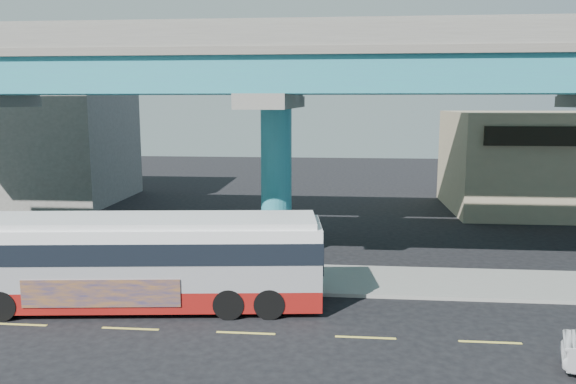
{
  "coord_description": "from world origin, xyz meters",
  "views": [
    {
      "loc": [
        3.05,
        -17.96,
        7.69
      ],
      "look_at": [
        1.03,
        4.0,
        4.14
      ],
      "focal_mm": 35.0,
      "sensor_mm": 36.0,
      "label": 1
    }
  ],
  "objects": [
    {
      "name": "ground",
      "position": [
        0.0,
        0.0,
        0.0
      ],
      "size": [
        120.0,
        120.0,
        0.0
      ],
      "primitive_type": "plane",
      "color": "black",
      "rests_on": "ground"
    },
    {
      "name": "sidewalk",
      "position": [
        0.0,
        5.5,
        0.07
      ],
      "size": [
        70.0,
        4.0,
        0.15
      ],
      "primitive_type": "cube",
      "color": "gray",
      "rests_on": "ground"
    },
    {
      "name": "lane_markings",
      "position": [
        -0.0,
        -0.3,
        0.01
      ],
      "size": [
        58.0,
        0.12,
        0.01
      ],
      "color": "#D8C64C",
      "rests_on": "ground"
    },
    {
      "name": "viaduct",
      "position": [
        -0.0,
        9.11,
        9.14
      ],
      "size": [
        52.0,
        12.4,
        11.7
      ],
      "color": "teal",
      "rests_on": "ground"
    },
    {
      "name": "building_beige",
      "position": [
        18.0,
        22.98,
        3.51
      ],
      "size": [
        14.0,
        10.23,
        7.0
      ],
      "color": "tan",
      "rests_on": "ground"
    },
    {
      "name": "building_concrete",
      "position": [
        -20.0,
        24.0,
        4.5
      ],
      "size": [
        12.0,
        10.0,
        9.0
      ],
      "primitive_type": "cube",
      "color": "gray",
      "rests_on": "ground"
    },
    {
      "name": "transit_bus",
      "position": [
        -4.26,
        1.81,
        1.9
      ],
      "size": [
        13.7,
        4.34,
        3.46
      ],
      "rotation": [
        0.0,
        0.0,
        0.11
      ],
      "color": "maroon",
      "rests_on": "ground"
    },
    {
      "name": "stop_sign",
      "position": [
        1.43,
        4.18,
        1.87
      ],
      "size": [
        0.71,
        0.19,
        2.4
      ],
      "rotation": [
        0.0,
        0.0,
        -0.18
      ],
      "color": "gray",
      "rests_on": "sidewalk"
    }
  ]
}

